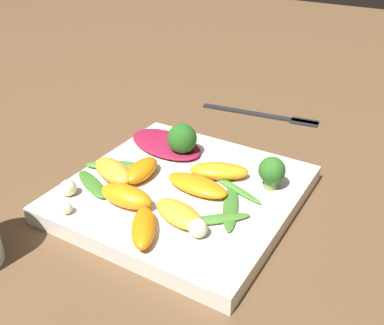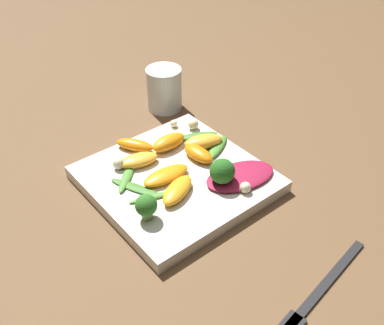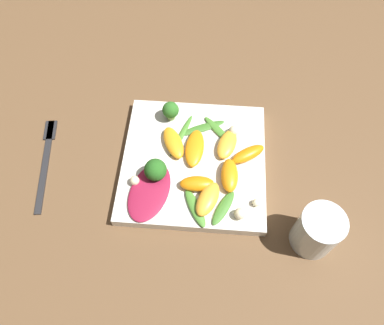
{
  "view_description": "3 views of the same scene",
  "coord_description": "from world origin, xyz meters",
  "views": [
    {
      "loc": [
        0.36,
        0.23,
        0.3
      ],
      "look_at": [
        -0.02,
        0.0,
        0.04
      ],
      "focal_mm": 42.0,
      "sensor_mm": 36.0,
      "label": 1
    },
    {
      "loc": [
        -0.42,
        0.31,
        0.45
      ],
      "look_at": [
        -0.02,
        -0.02,
        0.04
      ],
      "focal_mm": 42.0,
      "sensor_mm": 36.0,
      "label": 2
    },
    {
      "loc": [
        0.02,
        -0.32,
        0.58
      ],
      "look_at": [
        -0.0,
        -0.01,
        0.03
      ],
      "focal_mm": 35.0,
      "sensor_mm": 36.0,
      "label": 3
    }
  ],
  "objects": [
    {
      "name": "arugula_sprig_3",
      "position": [
        0.01,
        -0.09,
        0.02
      ],
      "size": [
        0.05,
        0.07,
        0.01
      ],
      "color": "#47842D",
      "rests_on": "plate"
    },
    {
      "name": "drinking_glass",
      "position": [
        0.19,
        -0.12,
        0.04
      ],
      "size": [
        0.07,
        0.07,
        0.08
      ],
      "color": "silver",
      "rests_on": "ground_plane"
    },
    {
      "name": "orange_segment_0",
      "position": [
        0.03,
        -0.08,
        0.03
      ],
      "size": [
        0.05,
        0.07,
        0.02
      ],
      "color": "#FCAD33",
      "rests_on": "plate"
    },
    {
      "name": "macadamia_nut_0",
      "position": [
        0.08,
        -0.1,
        0.03
      ],
      "size": [
        0.02,
        0.02,
        0.02
      ],
      "color": "beige",
      "rests_on": "plate"
    },
    {
      "name": "broccoli_floret_1",
      "position": [
        -0.05,
        0.09,
        0.04
      ],
      "size": [
        0.03,
        0.03,
        0.04
      ],
      "color": "#7A9E51",
      "rests_on": "plate"
    },
    {
      "name": "broccoli_floret_0",
      "position": [
        -0.06,
        -0.04,
        0.04
      ],
      "size": [
        0.04,
        0.04,
        0.04
      ],
      "color": "#84AD5B",
      "rests_on": "plate"
    },
    {
      "name": "orange_segment_1",
      "position": [
        0.09,
        0.01,
        0.03
      ],
      "size": [
        0.07,
        0.05,
        0.02
      ],
      "color": "orange",
      "rests_on": "plate"
    },
    {
      "name": "orange_segment_6",
      "position": [
        0.06,
        0.03,
        0.03
      ],
      "size": [
        0.05,
        0.07,
        0.02
      ],
      "color": "#FCAD33",
      "rests_on": "plate"
    },
    {
      "name": "arugula_sprig_4",
      "position": [
        0.05,
        -0.09,
        0.02
      ],
      "size": [
        0.05,
        0.07,
        0.01
      ],
      "color": "#3D7528",
      "rests_on": "plate"
    },
    {
      "name": "ground_plane",
      "position": [
        0.0,
        0.0,
        0.0
      ],
      "size": [
        2.4,
        2.4,
        0.0
      ],
      "primitive_type": "plane",
      "color": "brown"
    },
    {
      "name": "radicchio_leaf_0",
      "position": [
        -0.07,
        -0.07,
        0.02
      ],
      "size": [
        0.08,
        0.12,
        0.01
      ],
      "color": "maroon",
      "rests_on": "plate"
    },
    {
      "name": "orange_segment_3",
      "position": [
        -0.04,
        0.03,
        0.03
      ],
      "size": [
        0.06,
        0.07,
        0.02
      ],
      "color": "orange",
      "rests_on": "plate"
    },
    {
      "name": "plate",
      "position": [
        0.0,
        0.0,
        0.01
      ],
      "size": [
        0.24,
        0.24,
        0.02
      ],
      "color": "silver",
      "rests_on": "ground_plane"
    },
    {
      "name": "arugula_sprig_1",
      "position": [
        -0.03,
        0.05,
        0.02
      ],
      "size": [
        0.04,
        0.09,
        0.0
      ],
      "color": "#47842D",
      "rests_on": "plate"
    },
    {
      "name": "arugula_sprig_2",
      "position": [
        0.01,
        0.07,
        0.02
      ],
      "size": [
        0.09,
        0.05,
        0.0
      ],
      "color": "#3D7528",
      "rests_on": "plate"
    },
    {
      "name": "orange_segment_5",
      "position": [
        -0.0,
        0.02,
        0.03
      ],
      "size": [
        0.04,
        0.08,
        0.01
      ],
      "color": "orange",
      "rests_on": "plate"
    },
    {
      "name": "orange_segment_2",
      "position": [
        0.06,
        -0.03,
        0.03
      ],
      "size": [
        0.03,
        0.06,
        0.02
      ],
      "color": "orange",
      "rests_on": "plate"
    },
    {
      "name": "arugula_sprig_0",
      "position": [
        0.04,
        0.06,
        0.02
      ],
      "size": [
        0.06,
        0.07,
        0.01
      ],
      "color": "#47842D",
      "rests_on": "plate"
    },
    {
      "name": "orange_segment_4",
      "position": [
        0.01,
        -0.05,
        0.03
      ],
      "size": [
        0.06,
        0.03,
        0.02
      ],
      "color": "orange",
      "rests_on": "plate"
    },
    {
      "name": "macadamia_nut_1",
      "position": [
        0.07,
        0.06,
        0.03
      ],
      "size": [
        0.02,
        0.02,
        0.02
      ],
      "color": "beige",
      "rests_on": "plate"
    },
    {
      "name": "macadamia_nut_3",
      "position": [
        -0.09,
        -0.05,
        0.03
      ],
      "size": [
        0.02,
        0.02,
        0.02
      ],
      "color": "beige",
      "rests_on": "plate"
    },
    {
      "name": "fork",
      "position": [
        -0.26,
        0.0,
        0.0
      ],
      "size": [
        0.04,
        0.19,
        0.01
      ],
      "color": "#262628",
      "rests_on": "ground_plane"
    },
    {
      "name": "macadamia_nut_2",
      "position": [
        0.11,
        -0.08,
        0.03
      ],
      "size": [
        0.01,
        0.01,
        0.01
      ],
      "color": "beige",
      "rests_on": "plate"
    }
  ]
}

